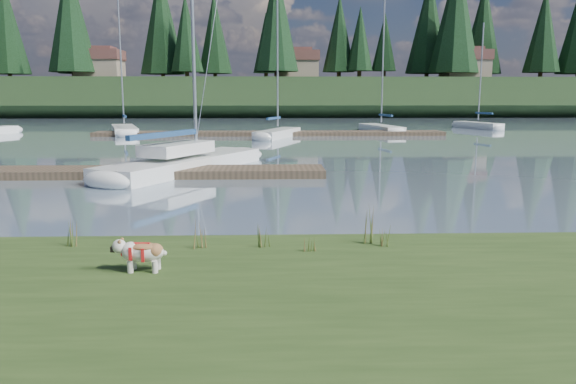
{
  "coord_description": "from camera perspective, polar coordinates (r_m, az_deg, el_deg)",
  "views": [
    {
      "loc": [
        1.93,
        -12.13,
        3.05
      ],
      "look_at": [
        2.32,
        -0.5,
        1.02
      ],
      "focal_mm": 35.0,
      "sensor_mm": 36.0,
      "label": 1
    }
  ],
  "objects": [
    {
      "name": "weed_3",
      "position": [
        10.81,
        -21.1,
        -3.93
      ],
      "size": [
        0.17,
        0.14,
        0.58
      ],
      "color": "#475B23",
      "rests_on": "bank"
    },
    {
      "name": "house_0",
      "position": [
        85.65,
        -18.59,
        12.26
      ],
      "size": [
        6.3,
        5.3,
        4.65
      ],
      "color": "gray",
      "rests_on": "ridge"
    },
    {
      "name": "conifer_4",
      "position": [
        78.78,
        -1.19,
        17.24
      ],
      "size": [
        6.16,
        6.16,
        15.1
      ],
      "color": "#382619",
      "rests_on": "ridge"
    },
    {
      "name": "sailboat_bg_4",
      "position": [
        53.75,
        18.37,
        6.51
      ],
      "size": [
        3.1,
        6.23,
        9.3
      ],
      "rotation": [
        0.0,
        0.0,
        1.89
      ],
      "color": "white",
      "rests_on": "ground"
    },
    {
      "name": "ground",
      "position": [
        42.29,
        -4.57,
        5.74
      ],
      "size": [
        200.0,
        200.0,
        0.0
      ],
      "primitive_type": "plane",
      "color": "#7A90A3",
      "rests_on": "ground"
    },
    {
      "name": "weed_4",
      "position": [
        9.85,
        2.13,
        -5.12
      ],
      "size": [
        0.17,
        0.14,
        0.35
      ],
      "color": "#475B23",
      "rests_on": "bank"
    },
    {
      "name": "dock_far",
      "position": [
        42.23,
        -1.85,
        5.97
      ],
      "size": [
        26.0,
        2.2,
        0.3
      ],
      "primitive_type": "cube",
      "color": "#4C3D2C",
      "rests_on": "ground"
    },
    {
      "name": "sailboat_bg_3",
      "position": [
        47.06,
        9.14,
        6.47
      ],
      "size": [
        2.79,
        7.57,
        10.99
      ],
      "rotation": [
        0.0,
        0.0,
        1.75
      ],
      "color": "white",
      "rests_on": "ground"
    },
    {
      "name": "house_1",
      "position": [
        83.34,
        0.89,
        12.84
      ],
      "size": [
        6.3,
        5.3,
        4.65
      ],
      "color": "gray",
      "rests_on": "ridge"
    },
    {
      "name": "bulldog",
      "position": [
        8.98,
        -14.62,
        -5.86
      ],
      "size": [
        0.83,
        0.38,
        0.5
      ],
      "rotation": [
        0.0,
        0.0,
        3.1
      ],
      "color": "silver",
      "rests_on": "bank"
    },
    {
      "name": "weed_1",
      "position": [
        9.99,
        -2.52,
        -4.61
      ],
      "size": [
        0.17,
        0.14,
        0.47
      ],
      "color": "#475B23",
      "rests_on": "bank"
    },
    {
      "name": "conifer_5",
      "position": [
        83.53,
        7.33,
        15.18
      ],
      "size": [
        3.96,
        3.96,
        10.35
      ],
      "color": "#382619",
      "rests_on": "ridge"
    },
    {
      "name": "conifer_2",
      "position": [
        85.19,
        -21.24,
        16.34
      ],
      "size": [
        6.6,
        6.6,
        16.05
      ],
      "color": "#382619",
      "rests_on": "ridge"
    },
    {
      "name": "bank",
      "position": [
        7.04,
        -18.28,
        -14.73
      ],
      "size": [
        60.0,
        9.0,
        0.35
      ],
      "primitive_type": "cube",
      "color": "#31481C",
      "rests_on": "ground"
    },
    {
      "name": "ridge",
      "position": [
        85.16,
        -3.28,
        9.53
      ],
      "size": [
        200.0,
        20.0,
        5.0
      ],
      "primitive_type": "cube",
      "color": "#1D3118",
      "rests_on": "ground"
    },
    {
      "name": "conifer_3",
      "position": [
        85.42,
        -10.34,
        15.6
      ],
      "size": [
        4.84,
        4.84,
        12.25
      ],
      "color": "#382619",
      "rests_on": "ridge"
    },
    {
      "name": "weed_0",
      "position": [
        10.12,
        -8.82,
        -4.37
      ],
      "size": [
        0.17,
        0.14,
        0.54
      ],
      "color": "#475B23",
      "rests_on": "bank"
    },
    {
      "name": "weed_2",
      "position": [
        10.35,
        8.27,
        -3.51
      ],
      "size": [
        0.17,
        0.14,
        0.76
      ],
      "color": "#475B23",
      "rests_on": "bank"
    },
    {
      "name": "conifer_6",
      "position": [
        84.97,
        16.69,
        16.91
      ],
      "size": [
        7.04,
        7.04,
        17.0
      ],
      "color": "#382619",
      "rests_on": "ridge"
    },
    {
      "name": "sailboat_bg_2",
      "position": [
        40.84,
        -0.75,
        6.09
      ],
      "size": [
        3.82,
        7.2,
        10.85
      ],
      "rotation": [
        0.0,
        0.0,
        1.21
      ],
      "color": "white",
      "rests_on": "ground"
    },
    {
      "name": "sailboat_main",
      "position": [
        23.49,
        -9.37,
        3.34
      ],
      "size": [
        6.32,
        9.89,
        14.37
      ],
      "rotation": [
        0.0,
        0.0,
        1.1
      ],
      "color": "white",
      "rests_on": "ground"
    },
    {
      "name": "weed_5",
      "position": [
        10.27,
        9.74,
        -4.31
      ],
      "size": [
        0.17,
        0.14,
        0.49
      ],
      "color": "#475B23",
      "rests_on": "bank"
    },
    {
      "name": "sailboat_bg_1",
      "position": [
        46.77,
        -16.34,
        6.18
      ],
      "size": [
        4.05,
        8.52,
        12.49
      ],
      "rotation": [
        0.0,
        0.0,
        1.87
      ],
      "color": "white",
      "rests_on": "ground"
    },
    {
      "name": "house_2",
      "position": [
        85.96,
        17.54,
        12.31
      ],
      "size": [
        6.3,
        5.3,
        4.65
      ],
      "color": "gray",
      "rests_on": "ridge"
    },
    {
      "name": "mud_lip",
      "position": [
        11.12,
        -11.93,
        -5.87
      ],
      "size": [
        60.0,
        0.5,
        0.14
      ],
      "primitive_type": "cube",
      "color": "#33281C",
      "rests_on": "ground"
    },
    {
      "name": "dock_near",
      "position": [
        22.14,
        -17.47,
        1.92
      ],
      "size": [
        16.0,
        2.0,
        0.3
      ],
      "primitive_type": "cube",
      "color": "#4C3D2C",
      "rests_on": "ground"
    },
    {
      "name": "conifer_7",
      "position": [
        92.74,
        24.53,
        14.7
      ],
      "size": [
        5.28,
        5.28,
        13.2
      ],
      "color": "#382619",
      "rests_on": "ridge"
    }
  ]
}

